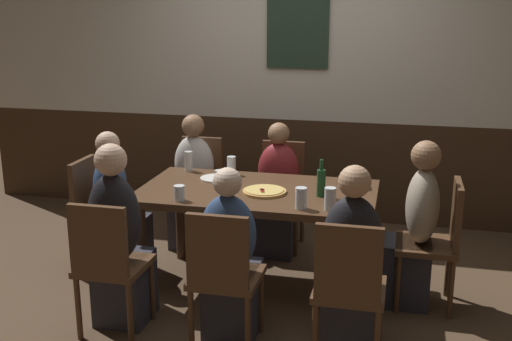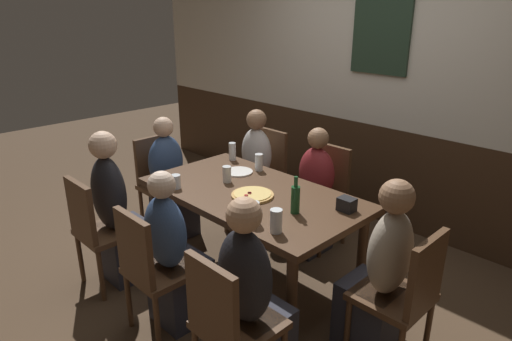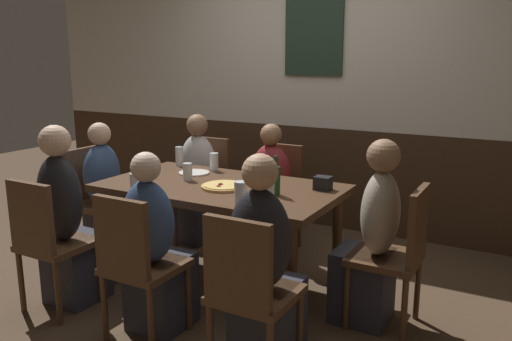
# 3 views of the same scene
# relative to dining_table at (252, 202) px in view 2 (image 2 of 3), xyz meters

# --- Properties ---
(ground_plane) EXTENTS (12.00, 12.00, 0.00)m
(ground_plane) POSITION_rel_dining_table_xyz_m (0.00, 0.00, -0.66)
(ground_plane) COLOR #4C3826
(wall_back) EXTENTS (6.40, 0.13, 2.60)m
(wall_back) POSITION_rel_dining_table_xyz_m (0.00, 1.65, 0.64)
(wall_back) COLOR #3D2819
(wall_back) RESTS_ON ground_plane
(dining_table) EXTENTS (1.65, 0.91, 0.74)m
(dining_table) POSITION_rel_dining_table_xyz_m (0.00, 0.00, 0.00)
(dining_table) COLOR #472D1C
(dining_table) RESTS_ON ground_plane
(chair_right_near) EXTENTS (0.40, 0.40, 0.88)m
(chair_right_near) POSITION_rel_dining_table_xyz_m (0.73, -0.87, -0.16)
(chair_right_near) COLOR #513521
(chair_right_near) RESTS_ON ground_plane
(chair_left_near) EXTENTS (0.40, 0.40, 0.88)m
(chair_left_near) POSITION_rel_dining_table_xyz_m (-0.73, -0.87, -0.16)
(chair_left_near) COLOR #513521
(chair_left_near) RESTS_ON ground_plane
(chair_head_west) EXTENTS (0.40, 0.40, 0.88)m
(chair_head_west) POSITION_rel_dining_table_xyz_m (-1.24, 0.00, -0.16)
(chair_head_west) COLOR #513521
(chair_head_west) RESTS_ON ground_plane
(chair_left_far) EXTENTS (0.40, 0.40, 0.88)m
(chair_left_far) POSITION_rel_dining_table_xyz_m (-0.73, 0.87, -0.16)
(chair_left_far) COLOR #513521
(chair_left_far) RESTS_ON ground_plane
(chair_head_east) EXTENTS (0.40, 0.40, 0.88)m
(chair_head_east) POSITION_rel_dining_table_xyz_m (1.24, 0.00, -0.16)
(chair_head_east) COLOR #513521
(chair_head_east) RESTS_ON ground_plane
(chair_mid_near) EXTENTS (0.40, 0.40, 0.88)m
(chair_mid_near) POSITION_rel_dining_table_xyz_m (0.00, -0.87, -0.16)
(chair_mid_near) COLOR #513521
(chair_mid_near) RESTS_ON ground_plane
(chair_mid_far) EXTENTS (0.40, 0.40, 0.88)m
(chair_mid_far) POSITION_rel_dining_table_xyz_m (0.00, 0.87, -0.16)
(chair_mid_far) COLOR #513521
(chair_mid_far) RESTS_ON ground_plane
(person_right_near) EXTENTS (0.34, 0.37, 1.15)m
(person_right_near) POSITION_rel_dining_table_xyz_m (0.73, -0.71, -0.18)
(person_right_near) COLOR #2D2D38
(person_right_near) RESTS_ON ground_plane
(person_left_near) EXTENTS (0.34, 0.37, 1.20)m
(person_left_near) POSITION_rel_dining_table_xyz_m (-0.73, -0.71, -0.15)
(person_left_near) COLOR #2D2D38
(person_left_near) RESTS_ON ground_plane
(person_head_west) EXTENTS (0.37, 0.34, 1.10)m
(person_head_west) POSITION_rel_dining_table_xyz_m (-1.08, 0.00, -0.20)
(person_head_west) COLOR #2D2D38
(person_head_west) RESTS_ON ground_plane
(person_left_far) EXTENTS (0.34, 0.37, 1.12)m
(person_left_far) POSITION_rel_dining_table_xyz_m (-0.73, 0.71, -0.19)
(person_left_far) COLOR #2D2D38
(person_left_far) RESTS_ON ground_plane
(person_head_east) EXTENTS (0.37, 0.34, 1.15)m
(person_head_east) POSITION_rel_dining_table_xyz_m (1.08, 0.00, -0.17)
(person_head_east) COLOR #2D2D38
(person_head_east) RESTS_ON ground_plane
(person_mid_near) EXTENTS (0.34, 0.37, 1.09)m
(person_mid_near) POSITION_rel_dining_table_xyz_m (0.00, -0.71, -0.20)
(person_mid_near) COLOR #2D2D38
(person_mid_near) RESTS_ON ground_plane
(person_mid_far) EXTENTS (0.34, 0.37, 1.08)m
(person_mid_far) POSITION_rel_dining_table_xyz_m (-0.00, 0.71, -0.21)
(person_mid_far) COLOR #2D2D38
(person_mid_far) RESTS_ON ground_plane
(pizza) EXTENTS (0.30, 0.30, 0.03)m
(pizza) POSITION_rel_dining_table_xyz_m (0.06, -0.06, 0.09)
(pizza) COLOR tan
(pizza) RESTS_ON dining_table
(tumbler_water) EXTENTS (0.07, 0.07, 0.10)m
(tumbler_water) POSITION_rel_dining_table_xyz_m (-0.45, -0.36, 0.13)
(tumbler_water) COLOR silver
(tumbler_water) RESTS_ON dining_table
(pint_glass_amber) EXTENTS (0.07, 0.07, 0.14)m
(pint_glass_amber) POSITION_rel_dining_table_xyz_m (-0.29, 0.35, 0.14)
(pint_glass_amber) COLOR silver
(pint_glass_amber) RESTS_ON dining_table
(pint_glass_pale) EXTENTS (0.07, 0.07, 0.14)m
(pint_glass_pale) POSITION_rel_dining_table_xyz_m (0.36, -0.34, 0.14)
(pint_glass_pale) COLOR silver
(pint_glass_pale) RESTS_ON dining_table
(highball_clear) EXTENTS (0.07, 0.07, 0.15)m
(highball_clear) POSITION_rel_dining_table_xyz_m (0.55, -0.33, 0.15)
(highball_clear) COLOR silver
(highball_clear) RESTS_ON dining_table
(beer_glass_half) EXTENTS (0.07, 0.07, 0.13)m
(beer_glass_half) POSITION_rel_dining_table_xyz_m (-0.27, -0.01, 0.14)
(beer_glass_half) COLOR silver
(beer_glass_half) RESTS_ON dining_table
(beer_glass_tall) EXTENTS (0.06, 0.06, 0.16)m
(beer_glass_tall) POSITION_rel_dining_table_xyz_m (-0.64, 0.37, 0.15)
(beer_glass_tall) COLOR silver
(beer_glass_tall) RESTS_ON dining_table
(beer_bottle_green) EXTENTS (0.06, 0.06, 0.25)m
(beer_bottle_green) POSITION_rel_dining_table_xyz_m (0.45, -0.05, 0.18)
(beer_bottle_green) COLOR #194723
(beer_bottle_green) RESTS_ON dining_table
(plate_white_large) EXTENTS (0.23, 0.23, 0.01)m
(plate_white_large) POSITION_rel_dining_table_xyz_m (-0.36, 0.20, 0.09)
(plate_white_large) COLOR white
(plate_white_large) RESTS_ON dining_table
(condiment_caddy) EXTENTS (0.11, 0.09, 0.09)m
(condiment_caddy) POSITION_rel_dining_table_xyz_m (0.67, 0.22, 0.13)
(condiment_caddy) COLOR black
(condiment_caddy) RESTS_ON dining_table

